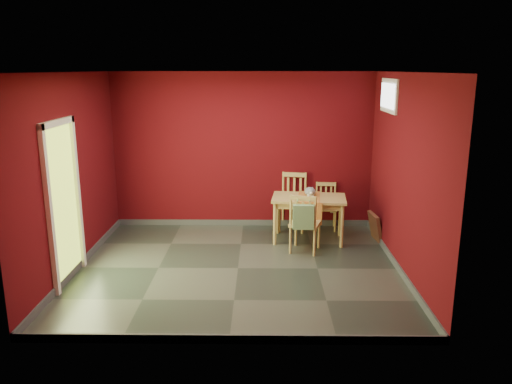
{
  "coord_description": "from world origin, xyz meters",
  "views": [
    {
      "loc": [
        0.33,
        -6.58,
        2.75
      ],
      "look_at": [
        0.25,
        0.45,
        1.0
      ],
      "focal_mm": 35.0,
      "sensor_mm": 36.0,
      "label": 1
    }
  ],
  "objects_px": {
    "chair_far_right": "(326,206)",
    "cat": "(310,190)",
    "tote_bag": "(303,217)",
    "picture_frame": "(375,227)",
    "dining_table": "(309,202)",
    "chair_far_left": "(293,201)",
    "chair_near": "(305,222)"
  },
  "relations": [
    {
      "from": "dining_table",
      "to": "picture_frame",
      "type": "relative_size",
      "value": 2.64
    },
    {
      "from": "picture_frame",
      "to": "chair_far_left",
      "type": "bearing_deg",
      "value": 155.04
    },
    {
      "from": "chair_far_right",
      "to": "cat",
      "type": "distance_m",
      "value": 0.76
    },
    {
      "from": "chair_far_right",
      "to": "tote_bag",
      "type": "xyz_separation_m",
      "value": [
        -0.51,
        -1.39,
        0.21
      ]
    },
    {
      "from": "dining_table",
      "to": "chair_far_left",
      "type": "distance_m",
      "value": 0.66
    },
    {
      "from": "tote_bag",
      "to": "chair_far_left",
      "type": "bearing_deg",
      "value": 92.85
    },
    {
      "from": "chair_far_right",
      "to": "cat",
      "type": "relative_size",
      "value": 2.17
    },
    {
      "from": "chair_far_left",
      "to": "picture_frame",
      "type": "relative_size",
      "value": 2.1
    },
    {
      "from": "dining_table",
      "to": "picture_frame",
      "type": "xyz_separation_m",
      "value": [
        1.09,
        -0.0,
        -0.41
      ]
    },
    {
      "from": "tote_bag",
      "to": "cat",
      "type": "height_order",
      "value": "cat"
    },
    {
      "from": "dining_table",
      "to": "chair_far_left",
      "type": "relative_size",
      "value": 1.26
    },
    {
      "from": "chair_far_left",
      "to": "tote_bag",
      "type": "relative_size",
      "value": 2.27
    },
    {
      "from": "dining_table",
      "to": "tote_bag",
      "type": "bearing_deg",
      "value": -101.27
    },
    {
      "from": "cat",
      "to": "picture_frame",
      "type": "distance_m",
      "value": 1.23
    },
    {
      "from": "chair_far_left",
      "to": "picture_frame",
      "type": "height_order",
      "value": "chair_far_left"
    },
    {
      "from": "dining_table",
      "to": "picture_frame",
      "type": "bearing_deg",
      "value": -0.15
    },
    {
      "from": "chair_near",
      "to": "tote_bag",
      "type": "bearing_deg",
      "value": -100.75
    },
    {
      "from": "chair_far_right",
      "to": "chair_near",
      "type": "height_order",
      "value": "chair_near"
    },
    {
      "from": "dining_table",
      "to": "picture_frame",
      "type": "height_order",
      "value": "dining_table"
    },
    {
      "from": "cat",
      "to": "picture_frame",
      "type": "bearing_deg",
      "value": -6.53
    },
    {
      "from": "chair_far_right",
      "to": "tote_bag",
      "type": "distance_m",
      "value": 1.49
    },
    {
      "from": "chair_far_left",
      "to": "chair_far_right",
      "type": "xyz_separation_m",
      "value": [
        0.58,
        0.03,
        -0.09
      ]
    },
    {
      "from": "chair_far_right",
      "to": "picture_frame",
      "type": "bearing_deg",
      "value": -41.02
    },
    {
      "from": "chair_near",
      "to": "cat",
      "type": "height_order",
      "value": "chair_near"
    },
    {
      "from": "chair_far_left",
      "to": "chair_near",
      "type": "height_order",
      "value": "chair_far_left"
    },
    {
      "from": "chair_far_right",
      "to": "tote_bag",
      "type": "bearing_deg",
      "value": -110.15
    },
    {
      "from": "chair_near",
      "to": "picture_frame",
      "type": "height_order",
      "value": "chair_near"
    },
    {
      "from": "cat",
      "to": "tote_bag",
      "type": "bearing_deg",
      "value": -102.99
    },
    {
      "from": "chair_far_right",
      "to": "tote_bag",
      "type": "height_order",
      "value": "tote_bag"
    },
    {
      "from": "dining_table",
      "to": "tote_bag",
      "type": "height_order",
      "value": "tote_bag"
    },
    {
      "from": "dining_table",
      "to": "chair_far_right",
      "type": "height_order",
      "value": "chair_far_right"
    },
    {
      "from": "tote_bag",
      "to": "cat",
      "type": "relative_size",
      "value": 1.17
    }
  ]
}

